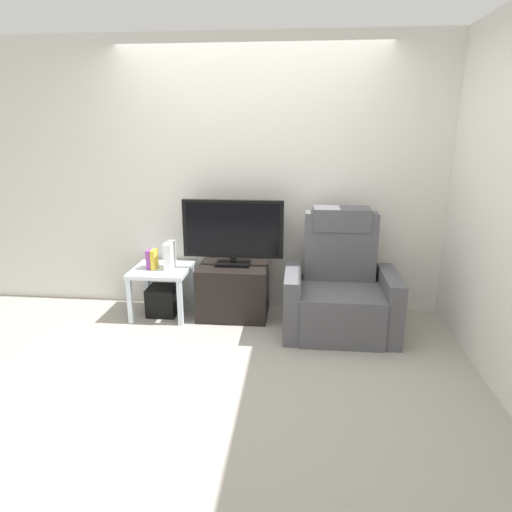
% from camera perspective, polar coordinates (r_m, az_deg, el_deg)
% --- Properties ---
extents(ground_plane, '(6.40, 6.40, 0.00)m').
position_cam_1_polar(ground_plane, '(3.72, -2.45, -12.54)').
color(ground_plane, '#9E998E').
extents(wall_back, '(6.40, 0.06, 2.60)m').
position_cam_1_polar(wall_back, '(4.41, -0.59, 9.83)').
color(wall_back, silver).
rests_on(wall_back, ground).
extents(wall_side, '(0.06, 4.48, 2.60)m').
position_cam_1_polar(wall_side, '(3.56, 29.04, 6.29)').
color(wall_side, silver).
rests_on(wall_side, ground).
extents(tv_stand, '(0.66, 0.50, 0.51)m').
position_cam_1_polar(tv_stand, '(4.37, -2.86, -4.37)').
color(tv_stand, black).
rests_on(tv_stand, ground).
extents(television, '(0.95, 0.20, 0.62)m').
position_cam_1_polar(television, '(4.22, -2.93, 3.14)').
color(television, black).
rests_on(television, tv_stand).
extents(recliner_armchair, '(0.98, 0.78, 1.08)m').
position_cam_1_polar(recliner_armchair, '(4.10, 10.57, -4.31)').
color(recliner_armchair, '#515156').
rests_on(recliner_armchair, ground).
extents(side_table, '(0.54, 0.54, 0.47)m').
position_cam_1_polar(side_table, '(4.44, -11.87, -2.45)').
color(side_table, silver).
rests_on(side_table, ground).
extents(subwoofer_box, '(0.28, 0.28, 0.28)m').
position_cam_1_polar(subwoofer_box, '(4.53, -11.68, -5.53)').
color(subwoofer_box, black).
rests_on(subwoofer_box, ground).
extents(book_leftmost, '(0.04, 0.11, 0.18)m').
position_cam_1_polar(book_leftmost, '(4.40, -13.31, -0.42)').
color(book_leftmost, purple).
rests_on(book_leftmost, side_table).
extents(book_middle, '(0.04, 0.13, 0.19)m').
position_cam_1_polar(book_middle, '(4.39, -12.73, -0.40)').
color(book_middle, gold).
rests_on(book_middle, side_table).
extents(game_console, '(0.07, 0.20, 0.25)m').
position_cam_1_polar(game_console, '(4.36, -10.85, 0.07)').
color(game_console, white).
rests_on(game_console, side_table).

